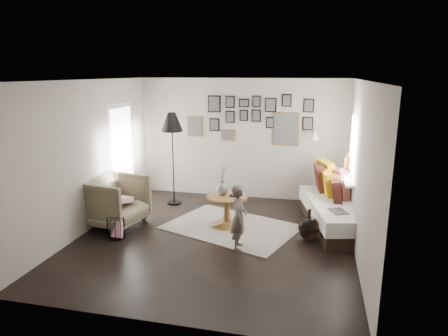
% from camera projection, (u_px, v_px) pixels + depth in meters
% --- Properties ---
extents(ground, '(4.80, 4.80, 0.00)m').
position_uv_depth(ground, '(214.00, 238.00, 6.71)').
color(ground, black).
rests_on(ground, ground).
extents(wall_back, '(4.50, 0.00, 4.50)m').
position_uv_depth(wall_back, '(241.00, 139.00, 8.68)').
color(wall_back, '#AAA295').
rests_on(wall_back, ground).
extents(wall_front, '(4.50, 0.00, 4.50)m').
position_uv_depth(wall_front, '(156.00, 213.00, 4.14)').
color(wall_front, '#AAA295').
rests_on(wall_front, ground).
extents(wall_left, '(0.00, 4.80, 4.80)m').
position_uv_depth(wall_left, '(88.00, 156.00, 6.90)').
color(wall_left, '#AAA295').
rests_on(wall_left, ground).
extents(wall_right, '(0.00, 4.80, 4.80)m').
position_uv_depth(wall_right, '(361.00, 170.00, 5.92)').
color(wall_right, '#AAA295').
rests_on(wall_right, ground).
extents(ceiling, '(4.80, 4.80, 0.00)m').
position_uv_depth(ceiling, '(213.00, 80.00, 6.11)').
color(ceiling, white).
rests_on(ceiling, wall_back).
extents(door_left, '(0.00, 2.14, 2.14)m').
position_uv_depth(door_left, '(122.00, 157.00, 8.09)').
color(door_left, white).
rests_on(door_left, wall_left).
extents(window_right, '(0.15, 1.32, 1.30)m').
position_uv_depth(window_right, '(347.00, 173.00, 7.29)').
color(window_right, white).
rests_on(window_right, wall_right).
extents(gallery_wall, '(2.74, 0.03, 1.08)m').
position_uv_depth(gallery_wall, '(255.00, 119.00, 8.50)').
color(gallery_wall, brown).
rests_on(gallery_wall, wall_back).
extents(wall_sconce, '(0.18, 0.36, 0.16)m').
position_uv_depth(wall_sconce, '(314.00, 136.00, 8.05)').
color(wall_sconce, white).
rests_on(wall_sconce, wall_back).
extents(rug, '(2.60, 2.21, 0.01)m').
position_uv_depth(rug, '(231.00, 227.00, 7.17)').
color(rug, silver).
rests_on(rug, ground).
extents(pedestal_table, '(0.74, 0.74, 0.58)m').
position_uv_depth(pedestal_table, '(227.00, 212.00, 7.17)').
color(pedestal_table, brown).
rests_on(pedestal_table, ground).
extents(vase, '(0.21, 0.21, 0.53)m').
position_uv_depth(vase, '(223.00, 186.00, 7.09)').
color(vase, black).
rests_on(vase, pedestal_table).
extents(candles, '(0.13, 0.13, 0.27)m').
position_uv_depth(candles, '(233.00, 189.00, 7.04)').
color(candles, black).
rests_on(candles, pedestal_table).
extents(daybed, '(1.38, 2.28, 1.05)m').
position_uv_depth(daybed, '(336.00, 207.00, 7.21)').
color(daybed, black).
rests_on(daybed, ground).
extents(magazine_on_daybed, '(0.34, 0.39, 0.02)m').
position_uv_depth(magazine_on_daybed, '(338.00, 211.00, 6.56)').
color(magazine_on_daybed, black).
rests_on(magazine_on_daybed, daybed).
extents(armchair, '(1.14, 1.11, 0.90)m').
position_uv_depth(armchair, '(115.00, 201.00, 7.20)').
color(armchair, brown).
rests_on(armchair, ground).
extents(armchair_cushion, '(0.48, 0.49, 0.18)m').
position_uv_depth(armchair_cushion, '(118.00, 199.00, 7.23)').
color(armchair_cushion, white).
rests_on(armchair_cushion, armchair).
extents(floor_lamp, '(0.45, 0.45, 1.93)m').
position_uv_depth(floor_lamp, '(172.00, 126.00, 8.11)').
color(floor_lamp, black).
rests_on(floor_lamp, ground).
extents(magazine_basket, '(0.31, 0.31, 0.36)m').
position_uv_depth(magazine_basket, '(116.00, 228.00, 6.68)').
color(magazine_basket, black).
rests_on(magazine_basket, ground).
extents(demijohn_large, '(0.35, 0.35, 0.53)m').
position_uv_depth(demijohn_large, '(309.00, 228.00, 6.62)').
color(demijohn_large, black).
rests_on(demijohn_large, ground).
extents(demijohn_small, '(0.31, 0.31, 0.48)m').
position_uv_depth(demijohn_small, '(331.00, 234.00, 6.43)').
color(demijohn_small, black).
rests_on(demijohn_small, ground).
extents(child, '(0.28, 0.40, 1.04)m').
position_uv_depth(child, '(239.00, 217.00, 6.20)').
color(child, '#534641').
rests_on(child, ground).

